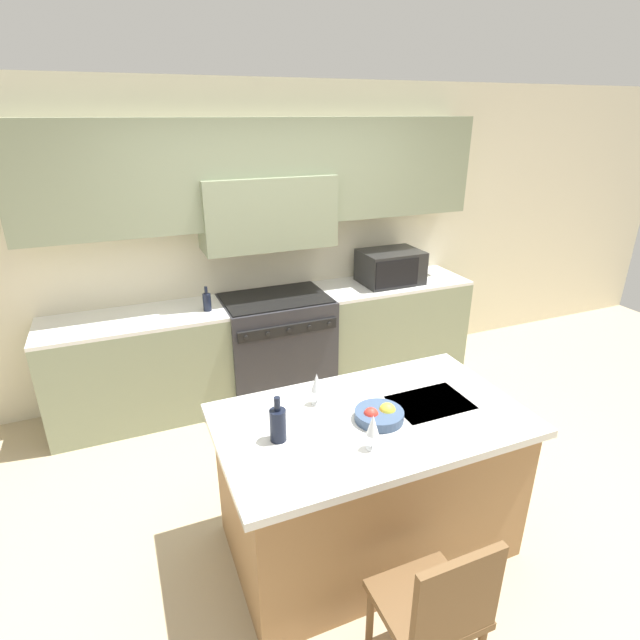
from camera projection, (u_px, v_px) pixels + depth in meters
The scene contains 12 objects.
ground_plane at pixel (353, 501), 3.38m from camera, with size 10.00×10.00×0.00m, color tan.
back_cabinetry at pixel (263, 214), 4.36m from camera, with size 10.00×0.46×2.70m.
back_counter at pixel (276, 344), 4.59m from camera, with size 3.85×0.62×0.91m.
range_stove at pixel (277, 345), 4.57m from camera, with size 0.94×0.70×0.93m.
microwave at pixel (390, 267), 4.77m from camera, with size 0.57×0.43×0.31m.
kitchen_island at pixel (369, 481), 2.90m from camera, with size 1.69×0.98×0.89m.
island_chair at pixel (437, 608), 2.09m from camera, with size 0.42×0.40×0.90m.
wine_bottle at pixel (278, 424), 2.50m from camera, with size 0.08×0.08×0.25m.
wine_glass_near at pixel (373, 426), 2.42m from camera, with size 0.07×0.07×0.20m.
wine_glass_far at pixel (317, 383), 2.80m from camera, with size 0.07×0.07×0.20m.
fruit_bowl at pixel (380, 415), 2.69m from camera, with size 0.27×0.27×0.09m.
oil_bottle_on_counter at pixel (207, 302), 4.11m from camera, with size 0.07×0.07×0.21m.
Camera 1 is at (-1.22, -2.35, 2.43)m, focal length 28.00 mm.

